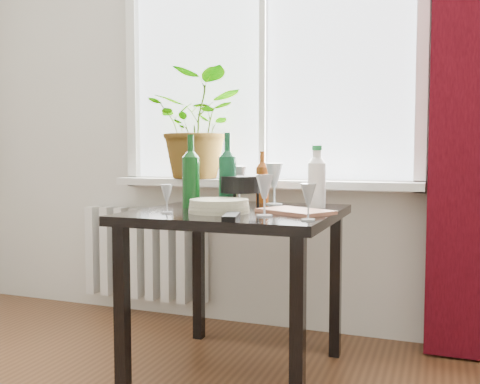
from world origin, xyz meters
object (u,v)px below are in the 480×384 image
at_px(wineglass_far_right, 308,202).
at_px(wineglass_front_left, 167,199).
at_px(cleaning_bottle, 317,176).
at_px(tv_remote, 231,217).
at_px(wineglass_front_right, 264,195).
at_px(wineglass_back_center, 274,183).
at_px(table, 238,231).
at_px(potted_plant, 200,125).
at_px(wine_bottle_left, 191,171).
at_px(wine_bottle_right, 228,170).
at_px(cutting_board, 295,211).
at_px(plate_stack, 219,206).
at_px(wineglass_back_left, 239,184).
at_px(bottle_amber, 262,177).
at_px(radiator, 145,253).

relative_size(wineglass_far_right, wineglass_front_left, 1.15).
distance_m(cleaning_bottle, tv_remote, 0.59).
relative_size(wineglass_front_right, wineglass_front_left, 1.39).
height_order(wineglass_back_center, wineglass_front_left, wineglass_back_center).
distance_m(table, wineglass_front_left, 0.36).
relative_size(cleaning_bottle, tv_remote, 1.62).
xyz_separation_m(potted_plant, wineglass_front_right, (0.65, -0.80, -0.32)).
height_order(wine_bottle_left, wineglass_front_left, wine_bottle_left).
xyz_separation_m(wine_bottle_right, wineglass_far_right, (0.45, -0.34, -0.10)).
relative_size(wineglass_front_right, cutting_board, 0.58).
relative_size(potted_plant, wineglass_front_right, 3.60).
xyz_separation_m(wine_bottle_left, wineglass_front_right, (0.42, -0.21, -0.09)).
bearing_deg(wineglass_far_right, plate_stack, 161.97).
height_order(table, tv_remote, tv_remote).
height_order(potted_plant, wine_bottle_right, potted_plant).
bearing_deg(wineglass_back_left, potted_plant, 143.68).
relative_size(wineglass_front_right, wineglass_far_right, 1.21).
distance_m(potted_plant, wineglass_back_center, 0.70).
height_order(table, wineglass_front_left, wineglass_front_left).
distance_m(wineglass_back_center, tv_remote, 0.62).
relative_size(potted_plant, wineglass_front_left, 5.00).
height_order(wine_bottle_right, cutting_board, wine_bottle_right).
xyz_separation_m(table, plate_stack, (-0.03, -0.14, 0.12)).
bearing_deg(tv_remote, cutting_board, 42.92).
xyz_separation_m(wineglass_front_right, wineglass_far_right, (0.19, -0.07, -0.01)).
bearing_deg(bottle_amber, wineglass_back_left, -177.24).
distance_m(radiator, wineglass_front_right, 1.40).
distance_m(bottle_amber, wineglass_front_left, 0.64).
xyz_separation_m(wine_bottle_left, wineglass_back_left, (0.11, 0.35, -0.07)).
relative_size(radiator, potted_plant, 1.32).
height_order(potted_plant, wineglass_far_right, potted_plant).
relative_size(potted_plant, tv_remote, 3.43).
bearing_deg(tv_remote, radiator, 119.94).
bearing_deg(wineglass_back_center, plate_stack, -104.83).
distance_m(wineglass_far_right, wineglass_back_center, 0.63).
bearing_deg(wineglass_back_left, wine_bottle_left, -106.96).
bearing_deg(wineglass_front_right, table, 132.99).
relative_size(radiator, cleaning_bottle, 2.79).
relative_size(wineglass_front_right, wineglass_back_left, 0.89).
distance_m(wine_bottle_left, wineglass_front_left, 0.27).
distance_m(wineglass_front_right, wineglass_front_left, 0.41).
xyz_separation_m(radiator, table, (0.85, -0.63, 0.27)).
height_order(wine_bottle_right, tv_remote, wine_bottle_right).
distance_m(bottle_amber, wineglass_far_right, 0.75).
relative_size(plate_stack, cutting_board, 0.88).
xyz_separation_m(wine_bottle_right, cleaning_bottle, (0.38, 0.14, -0.03)).
distance_m(table, wine_bottle_left, 0.35).
relative_size(cleaning_bottle, wineglass_back_center, 1.37).
xyz_separation_m(radiator, wineglass_front_left, (0.63, -0.87, 0.42)).
distance_m(wine_bottle_right, wineglass_back_center, 0.28).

